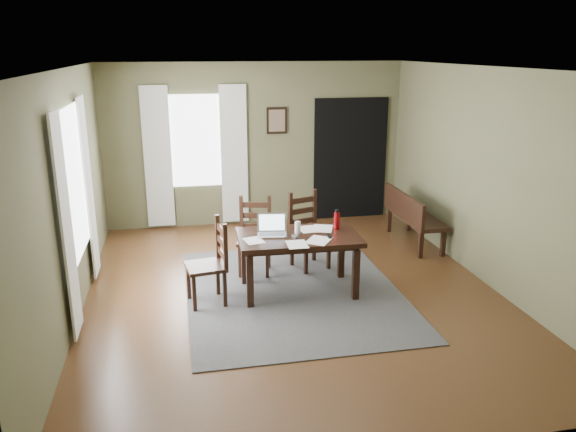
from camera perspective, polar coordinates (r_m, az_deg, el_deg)
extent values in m
cube|color=#492C16|center=(7.04, 0.49, -7.76)|extent=(5.00, 6.00, 0.01)
cube|color=brown|center=(9.49, -3.27, 7.24)|extent=(5.00, 0.02, 2.70)
cube|color=brown|center=(3.86, 9.87, -7.50)|extent=(5.00, 0.02, 2.70)
cube|color=brown|center=(6.57, -21.36, 1.76)|extent=(0.02, 6.00, 2.70)
cube|color=brown|center=(7.51, 19.56, 3.74)|extent=(0.02, 6.00, 2.70)
cube|color=white|center=(6.41, 0.55, 14.81)|extent=(5.00, 6.00, 0.02)
cube|color=#3D3D3D|center=(7.04, 0.49, -7.68)|extent=(2.60, 3.20, 0.01)
cube|color=black|center=(6.80, 1.08, -2.17)|extent=(1.49, 0.92, 0.06)
cube|color=black|center=(6.81, 1.07, -2.60)|extent=(1.33, 0.76, 0.05)
cube|color=black|center=(6.54, -3.88, -6.66)|extent=(0.08, 0.08, 0.62)
cube|color=black|center=(7.17, -4.44, -4.52)|extent=(0.08, 0.08, 0.62)
cube|color=black|center=(6.77, 6.90, -5.91)|extent=(0.08, 0.08, 0.62)
cube|color=black|center=(7.38, 5.41, -3.91)|extent=(0.08, 0.08, 0.62)
cube|color=black|center=(6.64, -8.37, -5.11)|extent=(0.50, 0.50, 0.04)
cube|color=black|center=(6.87, -10.07, -6.59)|extent=(0.05, 0.05, 0.43)
cube|color=black|center=(6.93, -7.14, -6.24)|extent=(0.05, 0.05, 0.43)
cube|color=black|center=(6.54, -9.50, -7.77)|extent=(0.05, 0.05, 0.43)
cube|color=black|center=(6.61, -6.43, -7.39)|extent=(0.05, 0.05, 0.43)
cube|color=black|center=(6.76, -7.14, -2.11)|extent=(0.05, 0.05, 0.55)
cube|color=black|center=(6.41, -6.38, -3.15)|extent=(0.05, 0.05, 0.55)
cube|color=black|center=(6.63, -6.73, -3.81)|extent=(0.07, 0.33, 0.07)
cube|color=black|center=(6.58, -6.77, -2.61)|extent=(0.07, 0.33, 0.07)
cube|color=black|center=(6.53, -6.81, -1.39)|extent=(0.07, 0.33, 0.07)
cube|color=black|center=(7.45, -3.42, -2.48)|extent=(0.53, 0.53, 0.04)
cube|color=black|center=(7.39, -4.90, -4.66)|extent=(0.05, 0.05, 0.43)
cube|color=black|center=(7.72, -4.60, -3.69)|extent=(0.05, 0.05, 0.43)
cube|color=black|center=(7.36, -2.11, -4.70)|extent=(0.05, 0.05, 0.43)
cube|color=black|center=(7.69, -1.94, -3.72)|extent=(0.05, 0.05, 0.43)
cube|color=black|center=(7.57, -4.76, 0.07)|extent=(0.06, 0.06, 0.55)
cube|color=black|center=(7.54, -1.89, 0.04)|extent=(0.06, 0.06, 0.55)
cube|color=black|center=(7.60, -3.31, -1.01)|extent=(0.32, 0.10, 0.07)
cube|color=black|center=(7.56, -3.33, 0.06)|extent=(0.32, 0.10, 0.07)
cube|color=black|center=(7.52, -3.35, 1.13)|extent=(0.32, 0.10, 0.07)
cube|color=black|center=(7.63, 2.28, -1.93)|extent=(0.58, 0.58, 0.04)
cube|color=black|center=(7.47, 1.84, -4.30)|extent=(0.05, 0.05, 0.44)
cube|color=black|center=(7.77, 0.39, -3.47)|extent=(0.05, 0.05, 0.44)
cube|color=black|center=(7.66, 4.16, -3.79)|extent=(0.05, 0.05, 0.44)
cube|color=black|center=(7.95, 2.66, -3.00)|extent=(0.05, 0.05, 0.44)
cube|color=black|center=(7.61, 0.25, 0.33)|extent=(0.06, 0.06, 0.56)
cube|color=black|center=(7.81, 2.69, 0.74)|extent=(0.06, 0.06, 0.56)
cube|color=black|center=(7.75, 1.48, -0.53)|extent=(0.32, 0.13, 0.08)
cube|color=black|center=(7.71, 1.48, 0.54)|extent=(0.32, 0.13, 0.08)
cube|color=black|center=(7.67, 1.49, 1.62)|extent=(0.32, 0.13, 0.08)
cube|color=black|center=(8.82, 12.82, -0.05)|extent=(0.46, 1.43, 0.06)
cube|color=black|center=(8.43, 15.48, -2.67)|extent=(0.06, 0.06, 0.40)
cube|color=black|center=(8.29, 13.32, -2.86)|extent=(0.06, 0.06, 0.40)
cube|color=black|center=(9.49, 12.19, -0.27)|extent=(0.06, 0.06, 0.40)
cube|color=black|center=(9.36, 10.24, -0.40)|extent=(0.06, 0.06, 0.40)
cube|color=black|center=(8.68, 11.67, 1.16)|extent=(0.05, 1.43, 0.35)
cube|color=#B7B7BC|center=(6.77, -1.63, -1.91)|extent=(0.39, 0.30, 0.02)
cube|color=#B7B7BC|center=(6.86, -1.65, -0.63)|extent=(0.36, 0.12, 0.23)
cube|color=silver|center=(6.85, -1.65, -0.65)|extent=(0.31, 0.09, 0.19)
cube|color=#3F3F42|center=(6.76, -1.62, -1.86)|extent=(0.32, 0.19, 0.00)
cube|color=#3F3F42|center=(6.68, 0.74, -2.10)|extent=(0.08, 0.10, 0.03)
cube|color=black|center=(6.74, 4.19, -2.05)|extent=(0.05, 0.16, 0.02)
cylinder|color=silver|center=(6.80, 0.99, -1.21)|extent=(0.09, 0.09, 0.16)
cylinder|color=maroon|center=(7.00, 4.97, -0.48)|extent=(0.10, 0.10, 0.22)
cylinder|color=black|center=(6.96, 5.00, 0.51)|extent=(0.06, 0.06, 0.03)
cube|color=white|center=(6.60, -3.50, -2.50)|extent=(0.26, 0.30, 0.00)
cube|color=white|center=(6.60, 3.14, -2.49)|extent=(0.39, 0.41, 0.00)
cube|color=white|center=(7.00, 2.08, -1.35)|extent=(0.25, 0.31, 0.00)
cube|color=white|center=(7.04, 3.52, -1.27)|extent=(0.34, 0.38, 0.00)
cube|color=white|center=(6.47, 0.91, -2.90)|extent=(0.24, 0.31, 0.00)
cube|color=white|center=(6.73, -20.94, 3.04)|extent=(0.01, 1.30, 1.70)
cube|color=white|center=(9.36, -9.37, 7.52)|extent=(1.00, 0.01, 1.50)
cube|color=silver|center=(6.01, -21.58, -1.08)|extent=(0.03, 0.48, 2.30)
cube|color=silver|center=(7.57, -19.59, 2.66)|extent=(0.03, 0.48, 2.30)
cube|color=silver|center=(9.37, -13.10, 5.77)|extent=(0.44, 0.03, 2.30)
cube|color=silver|center=(9.41, -5.50, 6.18)|extent=(0.44, 0.03, 2.30)
cube|color=black|center=(9.46, -1.15, 9.68)|extent=(0.34, 0.03, 0.44)
cube|color=brown|center=(9.45, -1.14, 9.66)|extent=(0.27, 0.01, 0.36)
cube|color=black|center=(9.88, 6.34, 5.78)|extent=(1.30, 0.03, 2.10)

